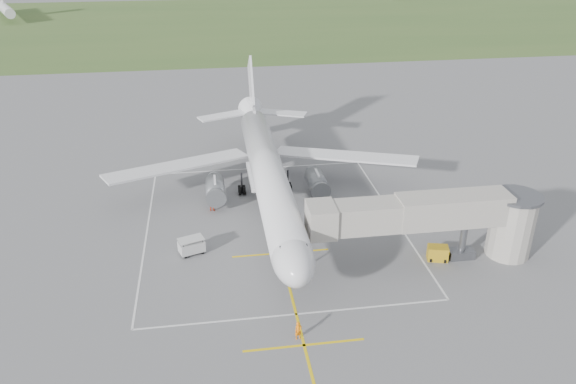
{
  "coord_description": "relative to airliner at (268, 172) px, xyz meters",
  "views": [
    {
      "loc": [
        -6.5,
        -58.7,
        31.22
      ],
      "look_at": [
        1.67,
        -4.0,
        4.0
      ],
      "focal_mm": 35.0,
      "sensor_mm": 36.0,
      "label": 1
    }
  ],
  "objects": [
    {
      "name": "ramp_worker_wing",
      "position": [
        -6.77,
        -0.18,
        -3.5
      ],
      "size": [
        1.02,
        0.88,
        1.79
      ],
      "primitive_type": "imported",
      "rotation": [
        0.0,
        0.0,
        2.88
      ],
      "color": "red",
      "rests_on": "ground"
    },
    {
      "name": "ground",
      "position": [
        0.0,
        -0.75,
        -4.39
      ],
      "size": [
        700.0,
        700.0,
        0.0
      ],
      "primitive_type": "plane",
      "color": "#5C5C5F",
      "rests_on": "ground"
    },
    {
      "name": "baggage_cart",
      "position": [
        -9.03,
        -9.46,
        -3.49
      ],
      "size": [
        2.88,
        2.25,
        1.76
      ],
      "rotation": [
        0.0,
        0.0,
        0.33
      ],
      "color": "#BABABA",
      "rests_on": "ground"
    },
    {
      "name": "airliner",
      "position": [
        0.0,
        0.0,
        0.0
      ],
      "size": [
        38.93,
        46.75,
        13.52
      ],
      "color": "silver",
      "rests_on": "ground"
    },
    {
      "name": "grass_strip",
      "position": [
        0.0,
        129.25,
        -4.38
      ],
      "size": [
        700.0,
        120.0,
        0.02
      ],
      "primitive_type": "cube",
      "color": "#3A5726",
      "rests_on": "ground"
    },
    {
      "name": "ramp_worker_nose",
      "position": [
        -0.34,
        -23.87,
        -3.57
      ],
      "size": [
        0.68,
        0.54,
        1.65
      ],
      "primitive_type": "imported",
      "rotation": [
        0.0,
        0.0,
        0.26
      ],
      "color": "orange",
      "rests_on": "ground"
    },
    {
      "name": "jet_bridge",
      "position": [
        15.72,
        -14.25,
        0.35
      ],
      "size": [
        23.4,
        5.0,
        7.2
      ],
      "color": "gray",
      "rests_on": "ground"
    },
    {
      "name": "gpu_unit",
      "position": [
        15.51,
        -14.25,
        -3.65
      ],
      "size": [
        2.27,
        1.83,
        1.5
      ],
      "rotation": [
        0.0,
        0.0,
        -0.25
      ],
      "color": "#B08916",
      "rests_on": "ground"
    },
    {
      "name": "apron_markings",
      "position": [
        0.0,
        -6.57,
        -4.38
      ],
      "size": [
        28.2,
        60.0,
        0.01
      ],
      "color": "#DFB90D",
      "rests_on": "ground"
    }
  ]
}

